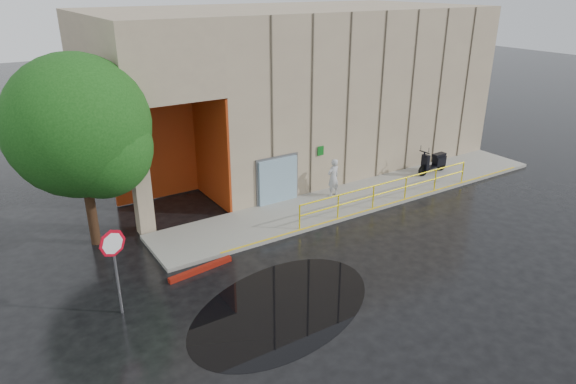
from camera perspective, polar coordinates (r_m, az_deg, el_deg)
name	(u,v)px	position (r m, az deg, el deg)	size (l,w,h in m)	color
ground	(361,263)	(18.45, 8.10, -7.78)	(120.00, 120.00, 0.00)	black
sidewalk	(364,195)	(23.83, 8.48, -0.39)	(20.00, 3.00, 0.15)	gray
building	(305,81)	(28.24, 1.96, 12.20)	(20.00, 10.17, 8.00)	gray
guardrail	(390,192)	(22.85, 11.24, 0.04)	(9.56, 0.06, 1.03)	yellow
person	(333,178)	(23.14, 5.05, 1.61)	(0.64, 0.42, 1.75)	#B2B3B8
scooter	(434,156)	(26.89, 15.91, 3.83)	(2.01, 0.74, 1.54)	black
stop_sign	(114,254)	(15.53, -18.78, -6.55)	(0.81, 0.29, 2.78)	slate
red_curb	(201,269)	(17.96, -9.67, -8.46)	(2.40, 0.18, 0.18)	maroon
puddle	(282,307)	(16.03, -0.62, -12.64)	(6.73, 4.14, 0.01)	black
tree_near	(84,132)	(19.21, -21.73, 6.24)	(5.01, 5.01, 7.08)	black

